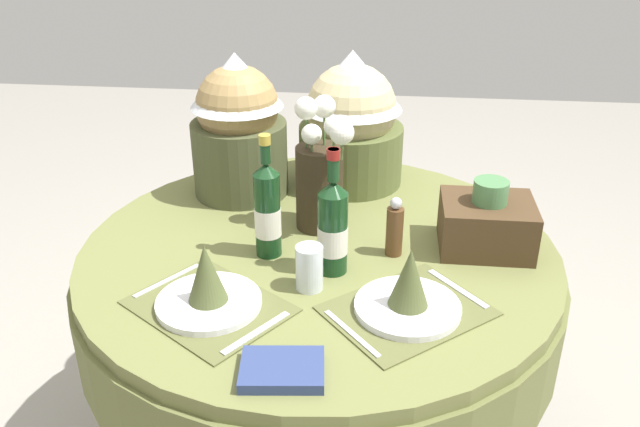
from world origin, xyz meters
The scene contains 12 objects.
dining_table centered at (0.00, 0.00, 0.63)m, with size 1.28×1.28×0.78m.
place_setting_left centered at (-0.22, -0.31, 0.83)m, with size 0.43×0.41×0.16m.
place_setting_right centered at (0.23, -0.28, 0.83)m, with size 0.43×0.42×0.16m.
flower_vase centered at (-0.01, 0.11, 0.94)m, with size 0.16×0.17×0.37m.
wine_bottle_left centered at (-0.12, -0.05, 0.91)m, with size 0.07×0.07×0.33m.
wine_bottle_centre centered at (0.05, -0.12, 0.90)m, with size 0.07×0.07×0.32m.
tumbler_near_right centered at (0.00, -0.20, 0.83)m, with size 0.07×0.07×0.11m, color silver.
pepper_mill centered at (0.20, -0.02, 0.85)m, with size 0.04×0.04×0.16m.
book_on_table centered at (-0.02, -0.52, 0.79)m, with size 0.16×0.12×0.02m, color navy.
gift_tub_back_left centered at (-0.27, 0.32, 1.01)m, with size 0.29×0.29×0.43m.
gift_tub_back_centre centered at (0.05, 0.43, 1.00)m, with size 0.33×0.33×0.42m.
woven_basket_side_right centered at (0.43, 0.04, 0.85)m, with size 0.24×0.20×0.19m.
Camera 1 is at (0.17, -1.52, 1.65)m, focal length 37.15 mm.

